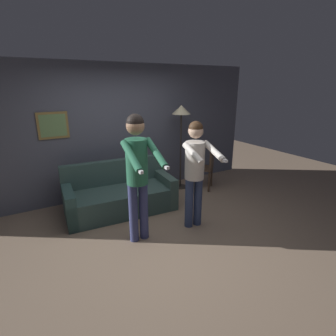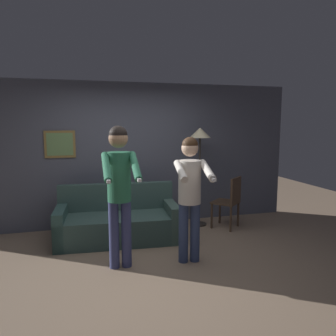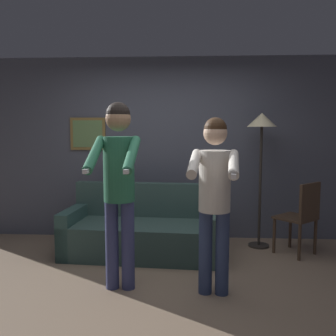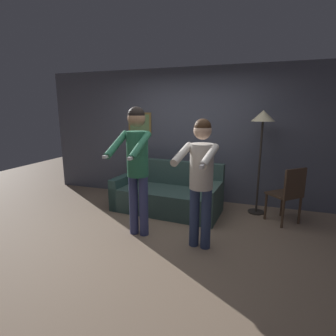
# 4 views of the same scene
# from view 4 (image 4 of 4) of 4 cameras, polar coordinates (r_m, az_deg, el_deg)

# --- Properties ---
(ground_plane) EXTENTS (12.00, 12.00, 0.00)m
(ground_plane) POSITION_cam_4_polar(r_m,az_deg,el_deg) (3.86, -1.98, -15.19)
(ground_plane) COLOR gray
(back_wall_assembly) EXTENTS (6.40, 0.09, 2.60)m
(back_wall_assembly) POSITION_cam_4_polar(r_m,az_deg,el_deg) (5.27, 5.24, 7.07)
(back_wall_assembly) COLOR #535767
(back_wall_assembly) RESTS_ON ground_plane
(couch) EXTENTS (1.96, 0.98, 0.87)m
(couch) POSITION_cam_4_polar(r_m,az_deg,el_deg) (4.78, -0.15, -6.01)
(couch) COLOR #38524D
(couch) RESTS_ON ground_plane
(torchiere_lamp) EXTENTS (0.39, 0.39, 1.79)m
(torchiere_lamp) POSITION_cam_4_polar(r_m,az_deg,el_deg) (4.69, 19.88, 8.67)
(torchiere_lamp) COLOR #332D28
(torchiere_lamp) RESTS_ON ground_plane
(person_standing_left) EXTENTS (0.44, 0.72, 1.84)m
(person_standing_left) POSITION_cam_4_polar(r_m,az_deg,el_deg) (3.65, -6.80, 2.04)
(person_standing_left) COLOR #393F72
(person_standing_left) RESTS_ON ground_plane
(person_standing_right) EXTENTS (0.48, 0.73, 1.69)m
(person_standing_right) POSITION_cam_4_polar(r_m,az_deg,el_deg) (3.32, 7.19, -0.94)
(person_standing_right) COLOR navy
(person_standing_right) RESTS_ON ground_plane
(dining_chair_distant) EXTENTS (0.59, 0.59, 0.93)m
(dining_chair_distant) POSITION_cam_4_polar(r_m,az_deg,el_deg) (4.56, 24.74, -4.82)
(dining_chair_distant) COLOR #4C3828
(dining_chair_distant) RESTS_ON ground_plane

